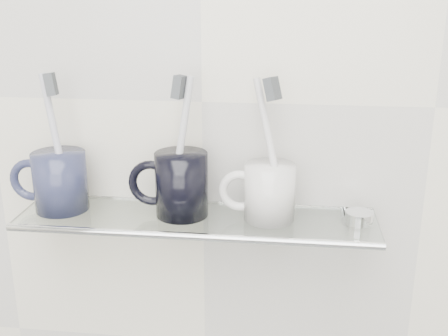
# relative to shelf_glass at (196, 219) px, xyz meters

# --- Properties ---
(wall_back) EXTENTS (2.50, 0.00, 2.50)m
(wall_back) POSITION_rel_shelf_glass_xyz_m (0.00, 0.06, 0.15)
(wall_back) COLOR beige
(wall_back) RESTS_ON ground
(shelf_glass) EXTENTS (0.50, 0.12, 0.01)m
(shelf_glass) POSITION_rel_shelf_glass_xyz_m (0.00, 0.00, 0.00)
(shelf_glass) COLOR silver
(shelf_glass) RESTS_ON wall_back
(shelf_rail) EXTENTS (0.50, 0.01, 0.01)m
(shelf_rail) POSITION_rel_shelf_glass_xyz_m (0.00, -0.06, 0.00)
(shelf_rail) COLOR silver
(shelf_rail) RESTS_ON shelf_glass
(bracket_left) EXTENTS (0.02, 0.03, 0.02)m
(bracket_left) POSITION_rel_shelf_glass_xyz_m (-0.21, 0.05, -0.01)
(bracket_left) COLOR silver
(bracket_left) RESTS_ON wall_back
(bracket_right) EXTENTS (0.02, 0.03, 0.02)m
(bracket_right) POSITION_rel_shelf_glass_xyz_m (0.21, 0.05, -0.01)
(bracket_right) COLOR silver
(bracket_right) RESTS_ON wall_back
(mug_left) EXTENTS (0.08, 0.08, 0.08)m
(mug_left) POSITION_rel_shelf_glass_xyz_m (-0.20, 0.00, 0.05)
(mug_left) COLOR #1C213E
(mug_left) RESTS_ON shelf_glass
(mug_left_handle) EXTENTS (0.06, 0.01, 0.06)m
(mug_left_handle) POSITION_rel_shelf_glass_xyz_m (-0.24, 0.00, 0.05)
(mug_left_handle) COLOR #1C213E
(mug_left_handle) RESTS_ON mug_left
(toothbrush_left) EXTENTS (0.04, 0.03, 0.19)m
(toothbrush_left) POSITION_rel_shelf_glass_xyz_m (-0.20, 0.00, 0.10)
(toothbrush_left) COLOR #B3AFC2
(toothbrush_left) RESTS_ON mug_left
(bristles_left) EXTENTS (0.02, 0.03, 0.03)m
(bristles_left) POSITION_rel_shelf_glass_xyz_m (-0.20, 0.00, 0.19)
(bristles_left) COLOR #3B3F43
(bristles_left) RESTS_ON toothbrush_left
(mug_center) EXTENTS (0.10, 0.10, 0.09)m
(mug_center) POSITION_rel_shelf_glass_xyz_m (-0.02, 0.00, 0.05)
(mug_center) COLOR black
(mug_center) RESTS_ON shelf_glass
(mug_center_handle) EXTENTS (0.07, 0.01, 0.07)m
(mug_center_handle) POSITION_rel_shelf_glass_xyz_m (-0.06, 0.00, 0.05)
(mug_center_handle) COLOR black
(mug_center_handle) RESTS_ON mug_center
(toothbrush_center) EXTENTS (0.04, 0.02, 0.19)m
(toothbrush_center) POSITION_rel_shelf_glass_xyz_m (-0.02, 0.00, 0.10)
(toothbrush_center) COLOR silver
(toothbrush_center) RESTS_ON mug_center
(bristles_center) EXTENTS (0.02, 0.03, 0.03)m
(bristles_center) POSITION_rel_shelf_glass_xyz_m (-0.02, 0.00, 0.19)
(bristles_center) COLOR #3B3F43
(bristles_center) RESTS_ON toothbrush_center
(mug_right) EXTENTS (0.08, 0.08, 0.08)m
(mug_right) POSITION_rel_shelf_glass_xyz_m (0.10, 0.00, 0.04)
(mug_right) COLOR silver
(mug_right) RESTS_ON shelf_glass
(mug_right_handle) EXTENTS (0.06, 0.01, 0.06)m
(mug_right_handle) POSITION_rel_shelf_glass_xyz_m (0.06, 0.00, 0.04)
(mug_right_handle) COLOR silver
(mug_right_handle) RESTS_ON mug_right
(toothbrush_right) EXTENTS (0.06, 0.05, 0.19)m
(toothbrush_right) POSITION_rel_shelf_glass_xyz_m (0.10, 0.00, 0.10)
(toothbrush_right) COLOR silver
(toothbrush_right) RESTS_ON mug_right
(bristles_right) EXTENTS (0.03, 0.03, 0.03)m
(bristles_right) POSITION_rel_shelf_glass_xyz_m (0.10, 0.00, 0.19)
(bristles_right) COLOR #3B3F43
(bristles_right) RESTS_ON toothbrush_right
(chrome_cap) EXTENTS (0.04, 0.04, 0.02)m
(chrome_cap) POSITION_rel_shelf_glass_xyz_m (0.22, 0.00, 0.01)
(chrome_cap) COLOR silver
(chrome_cap) RESTS_ON shelf_glass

